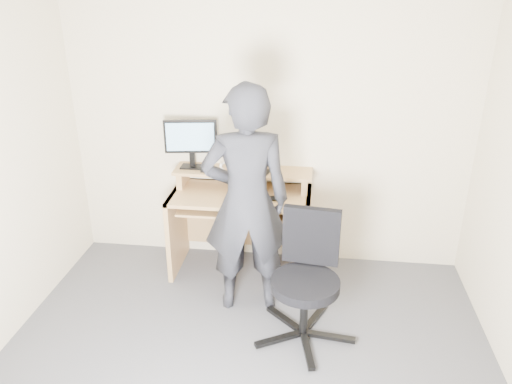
% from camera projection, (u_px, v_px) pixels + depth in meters
% --- Properties ---
extents(back_wall, '(3.50, 0.02, 2.50)m').
position_uv_depth(back_wall, '(268.00, 128.00, 4.31)').
color(back_wall, beige).
rests_on(back_wall, ground).
extents(desk, '(1.20, 0.60, 0.91)m').
position_uv_depth(desk, '(242.00, 211.00, 4.42)').
color(desk, tan).
rests_on(desk, ground).
extents(monitor, '(0.45, 0.13, 0.43)m').
position_uv_depth(monitor, '(191.00, 139.00, 4.28)').
color(monitor, black).
rests_on(monitor, desk).
extents(external_drive, '(0.11, 0.15, 0.20)m').
position_uv_depth(external_drive, '(249.00, 159.00, 4.31)').
color(external_drive, black).
rests_on(external_drive, desk).
extents(travel_mug, '(0.09, 0.09, 0.19)m').
position_uv_depth(travel_mug, '(261.00, 159.00, 4.30)').
color(travel_mug, '#BBBBC0').
rests_on(travel_mug, desk).
extents(smartphone, '(0.09, 0.14, 0.01)m').
position_uv_depth(smartphone, '(266.00, 172.00, 4.28)').
color(smartphone, black).
rests_on(smartphone, desk).
extents(charger, '(0.05, 0.04, 0.03)m').
position_uv_depth(charger, '(203.00, 170.00, 4.29)').
color(charger, black).
rests_on(charger, desk).
extents(headphones, '(0.16, 0.16, 0.06)m').
position_uv_depth(headphones, '(229.00, 166.00, 4.40)').
color(headphones, silver).
rests_on(headphones, desk).
extents(keyboard, '(0.49, 0.30, 0.03)m').
position_uv_depth(keyboard, '(226.00, 206.00, 4.23)').
color(keyboard, black).
rests_on(keyboard, desk).
extents(mouse, '(0.11, 0.09, 0.04)m').
position_uv_depth(mouse, '(273.00, 198.00, 4.13)').
color(mouse, black).
rests_on(mouse, desk).
extents(office_chair, '(0.73, 0.74, 0.93)m').
position_uv_depth(office_chair, '(307.00, 273.00, 3.57)').
color(office_chair, black).
rests_on(office_chair, ground).
extents(person, '(0.73, 0.55, 1.81)m').
position_uv_depth(person, '(246.00, 202.00, 3.74)').
color(person, black).
rests_on(person, ground).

